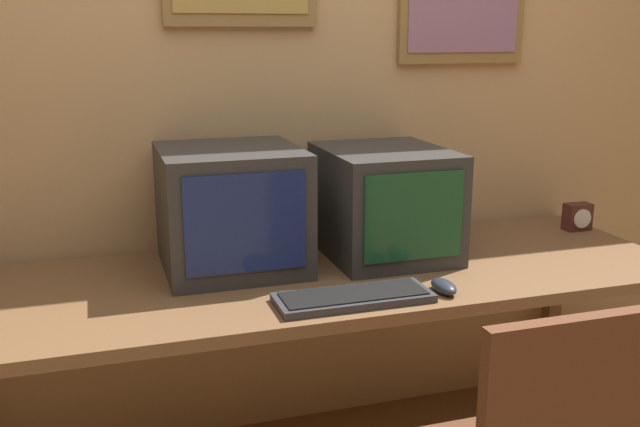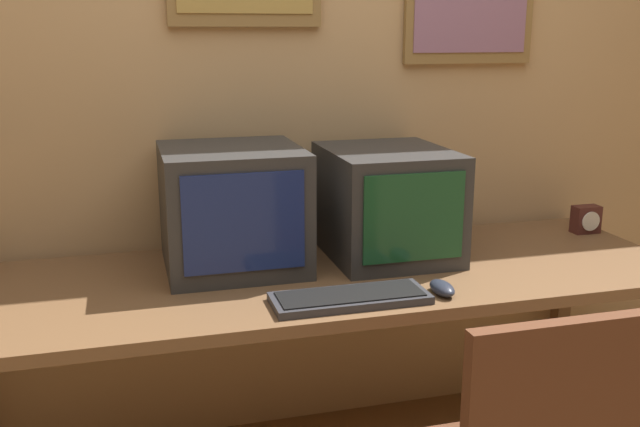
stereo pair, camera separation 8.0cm
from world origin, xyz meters
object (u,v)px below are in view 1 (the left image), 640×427
keyboard_main (353,297)px  desk_clock (578,217)px  mouse_near_keyboard (444,286)px  monitor_left (231,208)px  monitor_right (384,202)px

keyboard_main → desk_clock: size_ratio=4.31×
keyboard_main → mouse_near_keyboard: bearing=-2.7°
monitor_left → mouse_near_keyboard: size_ratio=3.90×
monitor_right → mouse_near_keyboard: bearing=-86.9°
keyboard_main → desk_clock: (1.06, 0.44, 0.04)m
monitor_right → keyboard_main: bearing=-122.9°
monitor_left → monitor_right: 0.51m
monitor_left → monitor_right: (0.51, -0.02, -0.01)m
keyboard_main → mouse_near_keyboard: size_ratio=3.82×
keyboard_main → desk_clock: bearing=22.4°
monitor_right → mouse_near_keyboard: size_ratio=4.09×
keyboard_main → mouse_near_keyboard: (0.27, -0.01, 0.01)m
monitor_right → desk_clock: size_ratio=4.62×
mouse_near_keyboard → desk_clock: size_ratio=1.13×
keyboard_main → monitor_left: bearing=122.7°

